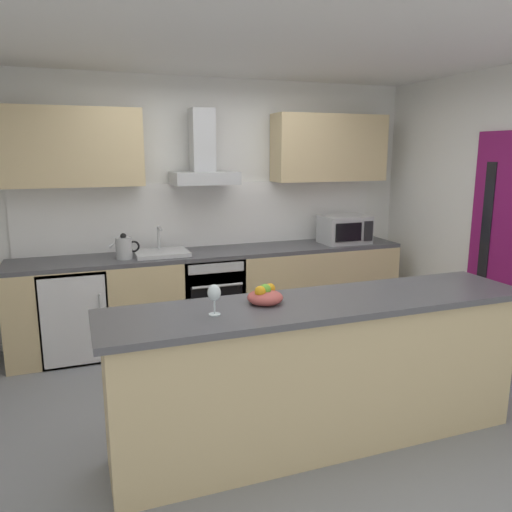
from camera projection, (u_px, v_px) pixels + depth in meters
The scene contains 16 objects.
ground at pixel (270, 400), 3.86m from camera, with size 5.46×4.49×0.02m, color gray.
ceiling at pixel (272, 39), 3.32m from camera, with size 5.46×4.49×0.02m, color white.
wall_back at pixel (207, 207), 5.24m from camera, with size 5.46×0.12×2.60m, color white.
backsplash_tile at pixel (209, 214), 5.19m from camera, with size 3.79×0.02×0.66m, color white.
counter_back at pixel (218, 294), 5.07m from camera, with size 3.92×0.60×0.90m.
counter_island at pixel (322, 372), 3.19m from camera, with size 2.76×0.64×0.97m.
upper_cabinets at pixel (212, 148), 4.91m from camera, with size 3.87×0.32×0.70m.
side_door at pixel (507, 250), 4.35m from camera, with size 0.08×0.85×2.05m.
oven at pixel (209, 295), 5.01m from camera, with size 0.60×0.62×0.80m.
refrigerator at pixel (74, 312), 4.58m from camera, with size 0.58×0.60×0.85m.
microwave at pixel (345, 229), 5.37m from camera, with size 0.50×0.38×0.30m.
sink at pixel (161, 252), 4.77m from camera, with size 0.50×0.40×0.26m.
kettle at pixel (124, 248), 4.59m from camera, with size 0.29×0.15×0.24m.
range_hood at pixel (203, 161), 4.86m from camera, with size 0.62×0.45×0.72m.
wine_glass at pixel (214, 294), 2.80m from camera, with size 0.08×0.08×0.18m.
fruit_bowl at pixel (265, 296), 3.03m from camera, with size 0.22×0.22×0.13m.
Camera 1 is at (-1.32, -3.29, 1.87)m, focal length 34.96 mm.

